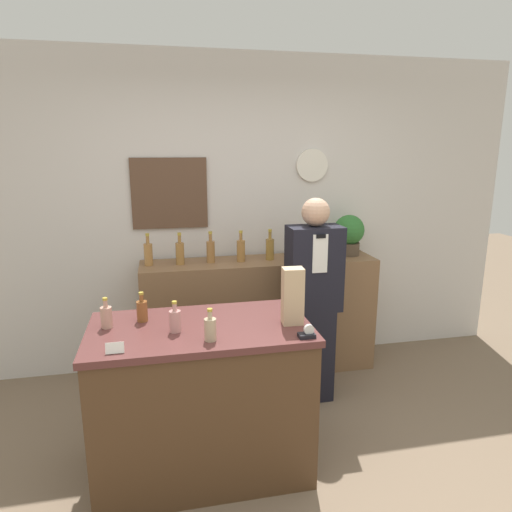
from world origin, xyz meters
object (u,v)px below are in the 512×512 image
Objects in this scene: potted_plant at (349,233)px; tape_dispenser at (307,333)px; shopkeeper at (313,302)px; paper_bag at (293,296)px.

potted_plant is 1.76m from tape_dispenser.
tape_dispenser is at bearing -110.80° from shopkeeper.
potted_plant reaches higher than paper_bag.
shopkeeper reaches higher than tape_dispenser.
shopkeeper is at bearing -132.10° from potted_plant.
paper_bag is (-0.89, -1.30, -0.09)m from potted_plant.
potted_plant is at bearing 47.90° from shopkeeper.
paper_bag is (-0.38, -0.73, 0.31)m from shopkeeper.
shopkeeper is at bearing 69.20° from tape_dispenser.
shopkeeper is 0.87m from potted_plant.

